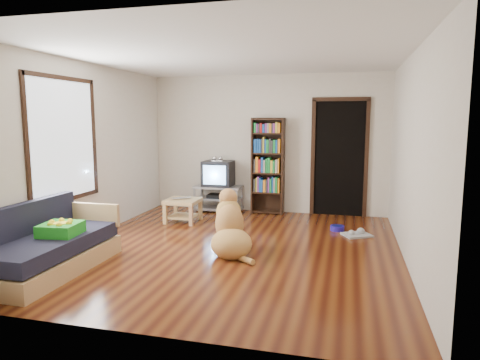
% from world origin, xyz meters
% --- Properties ---
extents(ground, '(5.00, 5.00, 0.00)m').
position_xyz_m(ground, '(0.00, 0.00, 0.00)').
color(ground, '#5F2C10').
rests_on(ground, ground).
extents(ceiling, '(5.00, 5.00, 0.00)m').
position_xyz_m(ceiling, '(0.00, 0.00, 2.60)').
color(ceiling, white).
rests_on(ceiling, ground).
extents(wall_back, '(4.50, 0.00, 4.50)m').
position_xyz_m(wall_back, '(0.00, 2.50, 1.30)').
color(wall_back, beige).
rests_on(wall_back, ground).
extents(wall_front, '(4.50, 0.00, 4.50)m').
position_xyz_m(wall_front, '(0.00, -2.50, 1.30)').
color(wall_front, beige).
rests_on(wall_front, ground).
extents(wall_left, '(0.00, 5.00, 5.00)m').
position_xyz_m(wall_left, '(-2.25, 0.00, 1.30)').
color(wall_left, beige).
rests_on(wall_left, ground).
extents(wall_right, '(0.00, 5.00, 5.00)m').
position_xyz_m(wall_right, '(2.25, 0.00, 1.30)').
color(wall_right, beige).
rests_on(wall_right, ground).
extents(green_cushion, '(0.47, 0.47, 0.14)m').
position_xyz_m(green_cushion, '(-1.75, -1.30, 0.49)').
color(green_cushion, green).
rests_on(green_cushion, sofa).
extents(laptop, '(0.40, 0.37, 0.03)m').
position_xyz_m(laptop, '(-1.24, 1.24, 0.41)').
color(laptop, silver).
rests_on(laptop, coffee_table).
extents(dog_bowl, '(0.22, 0.22, 0.08)m').
position_xyz_m(dog_bowl, '(1.38, 1.33, 0.04)').
color(dog_bowl, '#231596').
rests_on(dog_bowl, ground).
extents(grey_rag, '(0.50, 0.47, 0.03)m').
position_xyz_m(grey_rag, '(1.68, 1.08, 0.01)').
color(grey_rag, '#A0A0A0').
rests_on(grey_rag, ground).
extents(window, '(0.03, 1.46, 1.70)m').
position_xyz_m(window, '(-2.23, -0.50, 1.50)').
color(window, white).
rests_on(window, wall_left).
extents(doorway, '(1.03, 0.05, 2.19)m').
position_xyz_m(doorway, '(1.35, 2.48, 1.12)').
color(doorway, black).
rests_on(doorway, wall_back).
extents(tv_stand, '(0.90, 0.45, 0.50)m').
position_xyz_m(tv_stand, '(-0.90, 2.25, 0.27)').
color(tv_stand, '#99999E').
rests_on(tv_stand, ground).
extents(crt_tv, '(0.55, 0.52, 0.58)m').
position_xyz_m(crt_tv, '(-0.90, 2.27, 0.74)').
color(crt_tv, black).
rests_on(crt_tv, tv_stand).
extents(bookshelf, '(0.60, 0.30, 1.80)m').
position_xyz_m(bookshelf, '(0.05, 2.34, 1.00)').
color(bookshelf, black).
rests_on(bookshelf, ground).
extents(sofa, '(0.80, 1.80, 0.80)m').
position_xyz_m(sofa, '(-1.87, -1.38, 0.26)').
color(sofa, tan).
rests_on(sofa, ground).
extents(coffee_table, '(0.55, 0.55, 0.40)m').
position_xyz_m(coffee_table, '(-1.24, 1.27, 0.28)').
color(coffee_table, tan).
rests_on(coffee_table, ground).
extents(dog, '(0.74, 0.96, 0.87)m').
position_xyz_m(dog, '(0.02, -0.20, 0.32)').
color(dog, '#C17C4A').
rests_on(dog, ground).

